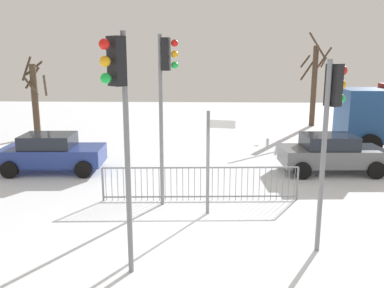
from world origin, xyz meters
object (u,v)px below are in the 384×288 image
bare_tree_left (314,82)px  bare_tree_right (35,97)px  car_grey_far (331,153)px  car_blue_trailing (52,152)px  traffic_light_mid_right (119,102)px  direction_sign_post (210,157)px  traffic_light_foreground_left (331,113)px  traffic_light_rear_right (165,83)px

bare_tree_left → bare_tree_right: 16.60m
car_grey_far → car_blue_trailing: size_ratio=1.00×
bare_tree_left → bare_tree_right: size_ratio=1.33×
traffic_light_mid_right → direction_sign_post: 4.21m
car_blue_trailing → bare_tree_right: 7.66m
traffic_light_mid_right → traffic_light_foreground_left: (4.32, 1.26, -0.37)m
car_grey_far → car_blue_trailing: same height
car_grey_far → bare_tree_left: 11.09m
direction_sign_post → bare_tree_right: (-9.42, 10.79, 0.55)m
bare_tree_right → traffic_light_foreground_left: bearing=-47.0°
direction_sign_post → car_blue_trailing: direction_sign_post is taller
car_blue_trailing → bare_tree_right: bare_tree_right is taller
traffic_light_mid_right → traffic_light_rear_right: bearing=-54.1°
direction_sign_post → bare_tree_left: bearing=78.7°
traffic_light_foreground_left → traffic_light_rear_right: bearing=-158.2°
bare_tree_left → traffic_light_foreground_left: bearing=-103.2°
car_blue_trailing → bare_tree_left: (12.64, 11.01, 2.01)m
car_grey_far → traffic_light_rear_right: bearing=-151.2°
direction_sign_post → car_blue_trailing: bearing=158.4°
bare_tree_right → bare_tree_left: bearing=15.0°
traffic_light_foreground_left → direction_sign_post: traffic_light_foreground_left is taller
traffic_light_foreground_left → bare_tree_left: bearing=134.0°
traffic_light_rear_right → car_grey_far: (5.92, 3.66, -2.87)m
traffic_light_foreground_left → direction_sign_post: (-2.58, 2.07, -1.52)m
traffic_light_foreground_left → bare_tree_right: bare_tree_right is taller
bare_tree_left → car_grey_far: bearing=-100.4°
traffic_light_mid_right → car_grey_far: size_ratio=1.25×
traffic_light_foreground_left → bare_tree_left: 17.61m
car_blue_trailing → bare_tree_left: bearing=38.1°
car_blue_trailing → traffic_light_foreground_left: bearing=-38.4°
traffic_light_mid_right → car_grey_far: 10.36m
traffic_light_mid_right → bare_tree_right: 16.13m
traffic_light_mid_right → direction_sign_post: size_ratio=1.65×
traffic_light_rear_right → bare_tree_right: traffic_light_rear_right is taller
traffic_light_mid_right → bare_tree_left: 20.22m
traffic_light_rear_right → traffic_light_mid_right: (-0.46, -4.01, -0.10)m
direction_sign_post → car_grey_far: (4.64, 4.34, -0.88)m
traffic_light_foreground_left → car_grey_far: size_ratio=1.11×
traffic_light_mid_right → traffic_light_foreground_left: traffic_light_mid_right is taller
bare_tree_left → traffic_light_mid_right: bearing=-114.4°
direction_sign_post → bare_tree_left: 16.49m
direction_sign_post → bare_tree_left: size_ratio=0.51×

